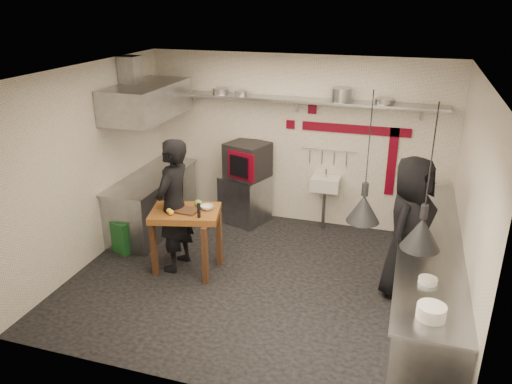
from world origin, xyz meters
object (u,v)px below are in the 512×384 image
(combi_oven, at_px, (248,160))
(chef_right, at_px, (409,228))
(prep_table, at_px, (187,240))
(oven_stand, at_px, (245,199))
(green_bin, at_px, (125,236))
(chef_left, at_px, (174,206))

(combi_oven, distance_m, chef_right, 3.07)
(prep_table, bearing_deg, oven_stand, 67.78)
(oven_stand, xyz_separation_m, green_bin, (-1.39, -1.58, -0.15))
(oven_stand, xyz_separation_m, chef_right, (2.68, -1.52, 0.54))
(green_bin, relative_size, chef_right, 0.27)
(oven_stand, height_order, combi_oven, combi_oven)
(combi_oven, height_order, chef_left, chef_left)
(chef_left, height_order, chef_right, chef_left)
(prep_table, bearing_deg, chef_left, 154.80)
(chef_left, relative_size, chef_right, 1.01)
(combi_oven, xyz_separation_m, chef_right, (2.64, -1.55, -0.15))
(oven_stand, relative_size, prep_table, 0.87)
(combi_oven, distance_m, chef_left, 1.88)
(prep_table, relative_size, chef_left, 0.48)
(prep_table, xyz_separation_m, chef_right, (2.93, 0.30, 0.48))
(oven_stand, height_order, green_bin, oven_stand)
(oven_stand, distance_m, combi_oven, 0.69)
(combi_oven, height_order, chef_right, chef_right)
(chef_right, bearing_deg, combi_oven, 80.78)
(green_bin, distance_m, chef_left, 1.20)
(oven_stand, distance_m, chef_right, 3.13)
(oven_stand, height_order, chef_left, chef_left)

